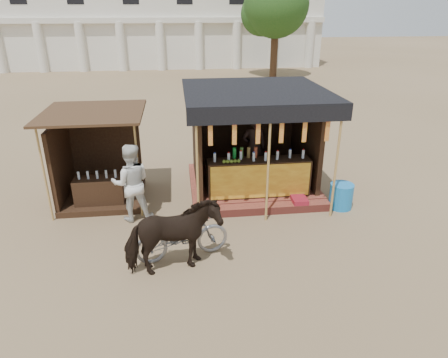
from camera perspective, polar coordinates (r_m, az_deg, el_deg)
ground at (r=8.19m, az=1.37°, el=-11.57°), size 120.00×120.00×0.00m
main_stall at (r=10.83m, az=4.17°, el=3.61°), size 3.60×3.61×2.78m
secondary_stall at (r=10.81m, az=-18.01°, el=1.42°), size 2.40×2.40×2.38m
cow at (r=7.56m, az=-7.33°, el=-8.31°), size 1.90×1.19×1.49m
motorbike at (r=8.07m, az=-6.02°, el=-8.04°), size 1.99×1.04×1.00m
bystander at (r=9.48m, az=-13.10°, el=-0.55°), size 0.97×0.78×1.88m
blue_barrel at (r=10.45m, az=16.38°, el=-2.33°), size 0.61×0.61×0.64m
red_crate at (r=10.19m, az=10.68°, el=-3.46°), size 0.38×0.45×0.31m
cooler at (r=10.65m, az=9.45°, el=-1.67°), size 0.76×0.65×0.46m
background_building at (r=36.59m, az=-9.13°, el=22.10°), size 26.00×7.45×8.18m
tree at (r=29.56m, az=7.00°, el=23.21°), size 4.50×4.40×7.00m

